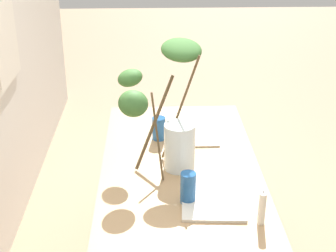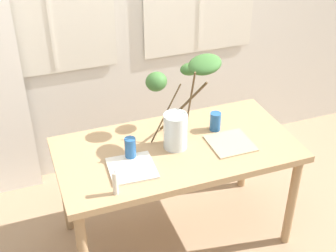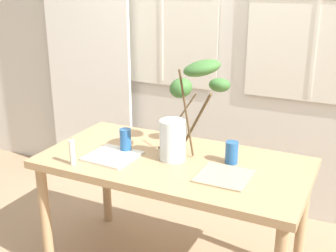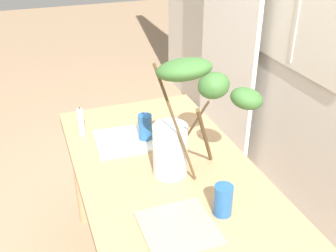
# 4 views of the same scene
# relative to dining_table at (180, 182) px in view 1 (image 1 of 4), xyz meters

# --- Properties ---
(dining_table) EXTENTS (1.49, 0.76, 0.75)m
(dining_table) POSITION_rel_dining_table_xyz_m (0.00, 0.00, 0.00)
(dining_table) COLOR tan
(dining_table) RESTS_ON ground
(vase_with_branches) EXTENTS (0.42, 0.44, 0.60)m
(vase_with_branches) POSITION_rel_dining_table_xyz_m (0.04, 0.06, 0.36)
(vase_with_branches) COLOR silver
(vase_with_branches) RESTS_ON dining_table
(drinking_glass_blue_left) EXTENTS (0.07, 0.07, 0.14)m
(drinking_glass_blue_left) POSITION_rel_dining_table_xyz_m (-0.30, -0.02, 0.16)
(drinking_glass_blue_left) COLOR #235693
(drinking_glass_blue_left) RESTS_ON dining_table
(drinking_glass_blue_right) EXTENTS (0.07, 0.07, 0.12)m
(drinking_glass_blue_right) POSITION_rel_dining_table_xyz_m (0.31, 0.10, 0.15)
(drinking_glass_blue_right) COLOR #235693
(drinking_glass_blue_right) RESTS_ON dining_table
(plate_square_left) EXTENTS (0.28, 0.28, 0.01)m
(plate_square_left) POSITION_rel_dining_table_xyz_m (-0.33, -0.12, 0.09)
(plate_square_left) COLOR silver
(plate_square_left) RESTS_ON dining_table
(plate_square_right) EXTENTS (0.26, 0.26, 0.01)m
(plate_square_right) POSITION_rel_dining_table_xyz_m (0.33, -0.09, 0.09)
(plate_square_right) COLOR tan
(plate_square_right) RESTS_ON dining_table
(pillar_candle) EXTENTS (0.03, 0.03, 0.15)m
(pillar_candle) POSITION_rel_dining_table_xyz_m (-0.47, -0.30, 0.16)
(pillar_candle) COLOR silver
(pillar_candle) RESTS_ON dining_table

